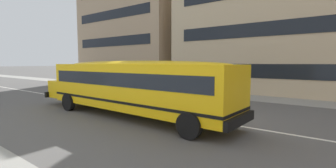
% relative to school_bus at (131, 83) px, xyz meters
% --- Properties ---
extents(ground_plane, '(400.00, 400.00, 0.00)m').
position_rel_school_bus_xyz_m(ground_plane, '(3.79, 1.39, -1.58)').
color(ground_plane, '#54514F').
extents(sidewalk_far, '(120.00, 3.00, 0.01)m').
position_rel_school_bus_xyz_m(sidewalk_far, '(3.79, 9.59, -1.57)').
color(sidewalk_far, gray).
rests_on(sidewalk_far, ground_plane).
extents(lane_centreline, '(110.00, 0.16, 0.01)m').
position_rel_school_bus_xyz_m(lane_centreline, '(3.79, 1.39, -1.57)').
color(lane_centreline, silver).
rests_on(lane_centreline, ground_plane).
extents(school_bus, '(11.92, 2.97, 2.65)m').
position_rel_school_bus_xyz_m(school_bus, '(0.00, 0.00, 0.00)').
color(school_bus, yellow).
rests_on(school_bus, ground_plane).
extents(parked_car_black_mid_block, '(3.94, 1.96, 1.64)m').
position_rel_school_bus_xyz_m(parked_car_black_mid_block, '(-15.03, 7.12, -0.73)').
color(parked_car_black_mid_block, black).
rests_on(parked_car_black_mid_block, ground_plane).
extents(apartment_block_far_left, '(14.65, 11.18, 13.30)m').
position_rel_school_bus_xyz_m(apartment_block_far_left, '(-14.66, 16.65, 5.07)').
color(apartment_block_far_left, tan).
rests_on(apartment_block_far_left, ground_plane).
extents(apartment_block_far_centre, '(18.52, 11.24, 13.30)m').
position_rel_school_bus_xyz_m(apartment_block_far_centre, '(3.51, 16.68, 5.07)').
color(apartment_block_far_centre, '#C6B28E').
rests_on(apartment_block_far_centre, ground_plane).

